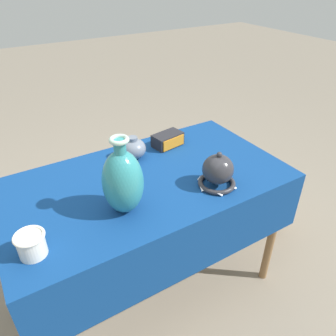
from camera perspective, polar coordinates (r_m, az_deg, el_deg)
name	(u,v)px	position (r m, az deg, el deg)	size (l,w,h in m)	color
ground_plane	(150,284)	(2.07, -3.07, -19.47)	(14.00, 14.00, 0.00)	gray
display_table	(149,194)	(1.57, -3.41, -4.53)	(1.34, 0.74, 0.76)	olive
vase_tall_bulbous	(123,181)	(1.29, -7.87, -2.28)	(0.16, 0.16, 0.33)	teal
vase_dome_bell	(218,172)	(1.47, 8.64, -0.69)	(0.18, 0.17, 0.17)	#2D2D33
mosaic_tile_box	(168,140)	(1.80, -0.02, 4.94)	(0.18, 0.12, 0.07)	#232328
cup_wide_ivory	(31,244)	(1.24, -22.72, -12.11)	(0.11, 0.11, 0.09)	white
jar_round_slate	(133,148)	(1.69, -6.09, 3.42)	(0.13, 0.13, 0.12)	slate
wooden_crate	(252,208)	(2.47, 14.47, -6.74)	(0.40, 0.40, 0.20)	#A37A4C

